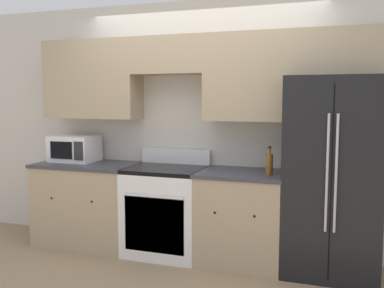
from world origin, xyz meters
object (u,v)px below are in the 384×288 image
at_px(refrigerator, 332,176).
at_px(bottle, 269,164).
at_px(oven_range, 166,210).
at_px(microwave, 75,148).

relative_size(refrigerator, bottle, 6.71).
bearing_deg(oven_range, microwave, 175.95).
bearing_deg(bottle, oven_range, 175.85).
height_order(refrigerator, microwave, refrigerator).
distance_m(refrigerator, microwave, 2.73).
distance_m(oven_range, microwave, 1.27).
bearing_deg(oven_range, bottle, -4.15).
bearing_deg(refrigerator, bottle, -167.20).
xyz_separation_m(refrigerator, bottle, (-0.55, -0.12, 0.11)).
relative_size(refrigerator, microwave, 3.64).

